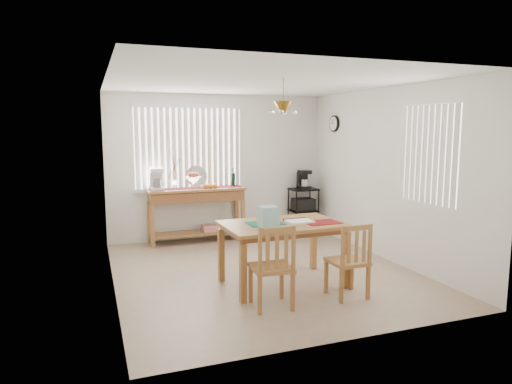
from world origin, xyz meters
name	(u,v)px	position (x,y,z in m)	size (l,w,h in m)	color
ground	(263,272)	(0.00, 0.00, -0.01)	(4.00, 4.50, 0.01)	tan
room_shell	(263,151)	(0.00, 0.01, 1.69)	(4.20, 4.70, 2.70)	white
sideboard	(197,202)	(-0.48, 1.99, 0.72)	(1.70, 0.48, 0.96)	#A46E37
sideboard_items	(180,180)	(-0.76, 2.01, 1.11)	(1.61, 0.41, 0.73)	maroon
wire_cart	(303,206)	(1.60, 2.00, 0.52)	(0.50, 0.40, 0.86)	black
cart_items	(303,180)	(1.60, 2.01, 1.02)	(0.20, 0.24, 0.35)	black
dining_table	(282,230)	(0.04, -0.58, 0.71)	(1.53, 1.01, 0.80)	#A46E37
table_items	(276,218)	(-0.10, -0.71, 0.90)	(1.16, 0.53, 0.26)	#126851
chair_left	(272,267)	(-0.37, -1.27, 0.47)	(0.47, 0.47, 0.95)	#A46E37
chair_right	(349,261)	(0.60, -1.28, 0.44)	(0.42, 0.42, 0.90)	#A46E37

